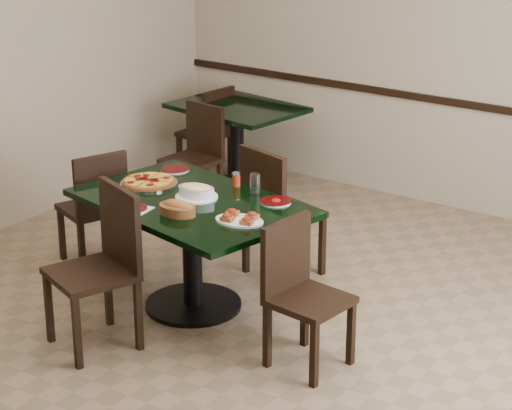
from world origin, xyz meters
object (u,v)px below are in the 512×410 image
Objects in this scene: chair_near at (104,258)px; bread_basket at (177,208)px; main_table at (192,227)px; back_table at (237,131)px; pepperoni_pizza at (149,182)px; bruschetta_platter at (239,218)px; chair_far at (275,206)px; back_chair_near at (197,151)px; chair_right at (299,286)px; back_chair_left at (211,128)px; chair_left at (96,203)px; lasagna_casserole at (196,191)px.

chair_near is 3.87× the size of bread_basket.
back_table is at bearing 130.61° from main_table.
bruschetta_platter reaches higher than pepperoni_pizza.
back_chair_near is at bearing -17.52° from chair_far.
pepperoni_pizza is (-1.39, 0.30, 0.28)m from chair_right.
back_chair_left is (-0.35, 0.64, -0.01)m from back_chair_near.
chair_near reaches higher than main_table.
pepperoni_pizza is at bearing 84.26° from chair_right.
chair_right reaches higher than back_chair_near.
back_chair_near is 0.73m from back_chair_left.
chair_right reaches higher than main_table.
back_table is 4.55× the size of bread_basket.
chair_left is 1.01× the size of back_chair_near.
back_table is 2.77m from bruschetta_platter.
bruschetta_platter is (1.63, -2.22, 0.25)m from back_table.
back_chair_near reaches higher than bread_basket.
chair_left is (-0.86, 0.82, -0.08)m from chair_near.
back_chair_near is 2.22m from bread_basket.
back_chair_near is at bearing 119.97° from bread_basket.
back_table is 1.36× the size of back_chair_near.
bread_basket reaches higher than back_chair_left.
chair_near is at bearing -62.02° from back_table.
pepperoni_pizza is 0.43m from lasagna_casserole.
back_table is 1.91m from chair_far.
chair_far is at bearing 54.64° from back_chair_left.
chair_near is at bearing -122.18° from bread_basket.
pepperoni_pizza is at bearing 131.69° from chair_near.
main_table is at bearing -95.39° from lasagna_casserole.
back_chair_near reaches higher than main_table.
chair_far is 1.09× the size of chair_right.
pepperoni_pizza is 1.15× the size of bruschetta_platter.
lasagna_casserole is at bearing 41.39° from back_chair_left.
main_table is 1.67× the size of chair_near.
bread_basket is (0.52, -0.33, 0.02)m from pepperoni_pizza.
bread_basket is (-0.87, -0.03, 0.30)m from chair_right.
back_chair_left is 3.08m from bruschetta_platter.
back_chair_near is (-2.14, 1.76, -0.01)m from chair_right.
bruschetta_platter is (0.31, -0.84, 0.24)m from chair_far.
bruschetta_platter is (1.65, -1.68, 0.30)m from back_chair_near.
bread_basket reaches higher than lasagna_casserole.
bread_basket is at bearing 99.85° from chair_far.
chair_far is 0.96× the size of chair_near.
chair_near is at bearing -59.46° from back_chair_near.
bruschetta_platter reaches higher than back_table.
chair_far reaches higher than main_table.
pepperoni_pizza is at bearing -62.34° from back_table.
chair_far is 1.29m from chair_left.
back_table is at bearing -154.36° from chair_left.
pepperoni_pizza is (0.73, -2.00, 0.24)m from back_table.
back_table is 3.47× the size of bruschetta_platter.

